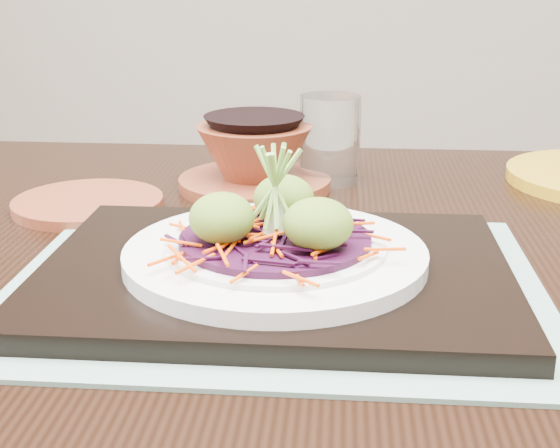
% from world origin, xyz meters
% --- Properties ---
extents(dining_table, '(1.39, 1.00, 0.82)m').
position_xyz_m(dining_table, '(-0.06, 0.09, 0.71)').
color(dining_table, black).
rests_on(dining_table, ground).
extents(placemat, '(0.45, 0.37, 0.00)m').
position_xyz_m(placemat, '(-0.06, 0.04, 0.82)').
color(placemat, gray).
rests_on(placemat, dining_table).
extents(serving_tray, '(0.39, 0.31, 0.02)m').
position_xyz_m(serving_tray, '(-0.06, 0.04, 0.83)').
color(serving_tray, black).
rests_on(serving_tray, placemat).
extents(white_plate, '(0.23, 0.23, 0.02)m').
position_xyz_m(white_plate, '(-0.06, 0.04, 0.84)').
color(white_plate, white).
rests_on(white_plate, serving_tray).
extents(cabbage_bed, '(0.15, 0.15, 0.01)m').
position_xyz_m(cabbage_bed, '(-0.06, 0.04, 0.85)').
color(cabbage_bed, '#300925').
rests_on(cabbage_bed, white_plate).
extents(carrot_julienne, '(0.18, 0.18, 0.01)m').
position_xyz_m(carrot_julienne, '(-0.06, 0.04, 0.86)').
color(carrot_julienne, '#EC4604').
rests_on(carrot_julienne, cabbage_bed).
extents(guacamole_scoops, '(0.13, 0.11, 0.04)m').
position_xyz_m(guacamole_scoops, '(-0.06, 0.04, 0.88)').
color(guacamole_scoops, olive).
rests_on(guacamole_scoops, cabbage_bed).
extents(scallion_garnish, '(0.05, 0.05, 0.08)m').
position_xyz_m(scallion_garnish, '(-0.06, 0.04, 0.89)').
color(scallion_garnish, '#74AD45').
rests_on(scallion_garnish, cabbage_bed).
extents(terracotta_side_plate, '(0.18, 0.18, 0.01)m').
position_xyz_m(terracotta_side_plate, '(-0.29, 0.20, 0.82)').
color(terracotta_side_plate, maroon).
rests_on(terracotta_side_plate, dining_table).
extents(water_glass, '(0.09, 0.09, 0.10)m').
position_xyz_m(water_glass, '(-0.06, 0.35, 0.86)').
color(water_glass, white).
rests_on(water_glass, dining_table).
extents(terracotta_bowl_set, '(0.20, 0.20, 0.07)m').
position_xyz_m(terracotta_bowl_set, '(-0.14, 0.31, 0.85)').
color(terracotta_bowl_set, maroon).
rests_on(terracotta_bowl_set, dining_table).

